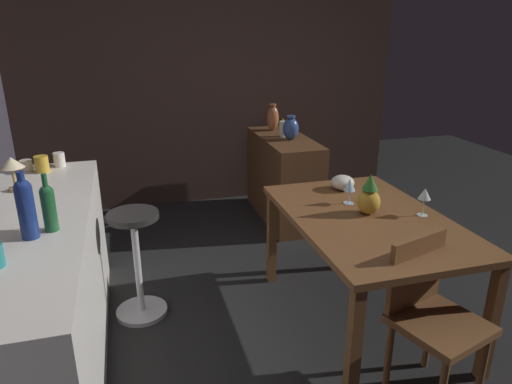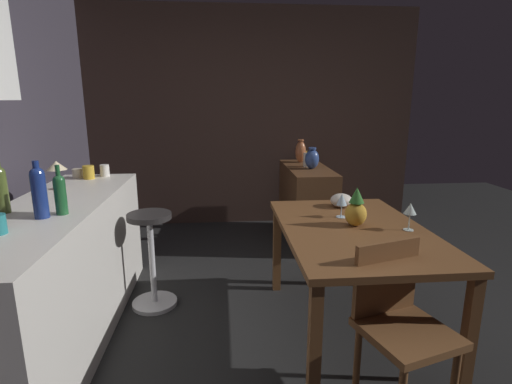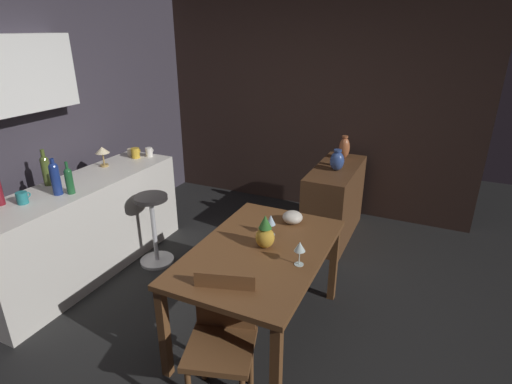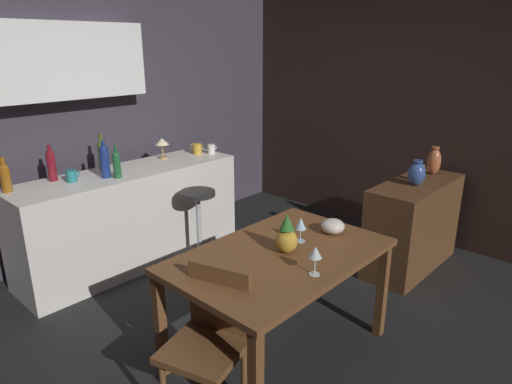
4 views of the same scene
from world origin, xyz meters
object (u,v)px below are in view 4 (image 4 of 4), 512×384
object	(u,v)px
wine_bottle_ruby	(51,164)
counter_lamp	(162,143)
dining_table	(279,265)
bar_stool	(199,226)
wine_glass_right	(315,253)
cup_white	(211,149)
sideboard_cabinet	(413,225)
vase_copper	(434,161)
pillar_candle_tall	(420,173)
wine_bottle_amber	(5,176)
pineapple_centerpiece	(287,236)
wine_bottle_green	(117,164)
vase_ceramic_blue	(417,174)
chair_near_window	(210,337)
wine_glass_left	(301,224)
wine_bottle_olive	(102,153)
fruit_bowl	(333,226)
wine_bottle_cobalt	(105,160)
cup_mustard	(197,149)
cup_teal	(72,176)

from	to	relation	value
wine_bottle_ruby	counter_lamp	distance (m)	1.08
dining_table	bar_stool	size ratio (longest dim) A/B	1.92
wine_glass_right	cup_white	bearing A→B (deg)	62.03
sideboard_cabinet	vase_copper	world-z (taller)	vase_copper
dining_table	pillar_candle_tall	world-z (taller)	pillar_candle_tall
wine_glass_right	pillar_candle_tall	distance (m)	1.93
sideboard_cabinet	counter_lamp	xyz separation A→B (m)	(-1.21, 2.11, 0.65)
dining_table	wine_bottle_amber	bearing A→B (deg)	113.08
pineapple_centerpiece	wine_bottle_green	bearing A→B (deg)	93.91
pillar_candle_tall	vase_ceramic_blue	xyz separation A→B (m)	(-0.14, -0.03, 0.03)
wine_bottle_amber	bar_stool	bearing A→B (deg)	-26.22
chair_near_window	wine_glass_left	bearing A→B (deg)	3.11
wine_bottle_olive	vase_copper	size ratio (longest dim) A/B	1.25
fruit_bowl	vase_ceramic_blue	world-z (taller)	vase_ceramic_blue
wine_bottle_cobalt	pillar_candle_tall	size ratio (longest dim) A/B	1.82
dining_table	cup_white	bearing A→B (deg)	59.72
wine_bottle_green	cup_white	distance (m)	1.14
wine_bottle_cobalt	pillar_candle_tall	bearing A→B (deg)	-44.00
wine_bottle_olive	cup_mustard	distance (m)	0.99
wine_bottle_green	bar_stool	bearing A→B (deg)	-33.99
sideboard_cabinet	wine_bottle_ruby	world-z (taller)	wine_bottle_ruby
wine_glass_left	counter_lamp	distance (m)	2.04
cup_white	counter_lamp	world-z (taller)	counter_lamp
fruit_bowl	vase_ceramic_blue	bearing A→B (deg)	-2.32
chair_near_window	wine_bottle_olive	size ratio (longest dim) A/B	2.54
cup_teal	dining_table	bearing A→B (deg)	-78.38
wine_bottle_ruby	cup_teal	size ratio (longest dim) A/B	2.50
pineapple_centerpiece	wine_bottle_amber	bearing A→B (deg)	113.88
sideboard_cabinet	wine_bottle_olive	bearing A→B (deg)	129.80
bar_stool	vase_copper	bearing A→B (deg)	-41.04
wine_glass_left	wine_bottle_cobalt	bearing A→B (deg)	101.58
sideboard_cabinet	wine_glass_left	world-z (taller)	wine_glass_left
counter_lamp	vase_copper	world-z (taller)	counter_lamp
chair_near_window	pineapple_centerpiece	world-z (taller)	pineapple_centerpiece
cup_white	pillar_candle_tall	bearing A→B (deg)	-67.85
wine_bottle_ruby	vase_ceramic_blue	world-z (taller)	wine_bottle_ruby
wine_bottle_olive	wine_bottle_green	distance (m)	0.35
pineapple_centerpiece	vase_ceramic_blue	distance (m)	1.66
chair_near_window	wine_bottle_cobalt	xyz separation A→B (m)	(0.49, 1.85, 0.59)
wine_bottle_olive	cup_teal	bearing A→B (deg)	-156.45
cup_teal	counter_lamp	bearing A→B (deg)	5.49
wine_bottle_olive	wine_bottle_ruby	distance (m)	0.47
wine_glass_left	vase_copper	world-z (taller)	vase_copper
pineapple_centerpiece	counter_lamp	bearing A→B (deg)	74.94
wine_glass_right	cup_teal	distance (m)	2.27
counter_lamp	vase_ceramic_blue	xyz separation A→B (m)	(1.11, -2.13, -0.13)
wine_bottle_olive	wine_bottle_green	xyz separation A→B (m)	(-0.06, -0.35, -0.03)
sideboard_cabinet	fruit_bowl	distance (m)	1.36
dining_table	wine_bottle_amber	xyz separation A→B (m)	(-0.86, 2.02, 0.37)
wine_glass_right	vase_copper	world-z (taller)	vase_copper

